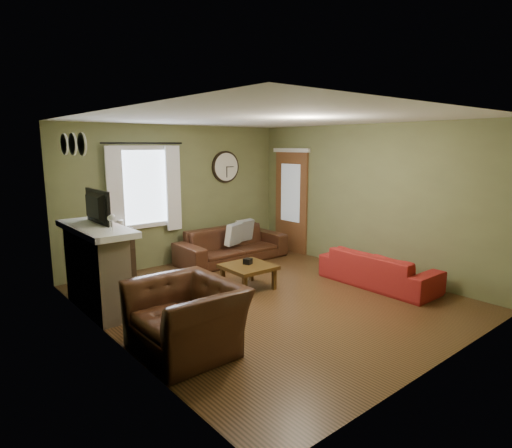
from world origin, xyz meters
TOP-DOWN VIEW (x-y plane):
  - floor at (0.00, 0.00)m, footprint 4.60×5.20m
  - ceiling at (0.00, 0.00)m, footprint 4.60×5.20m
  - wall_left at (-2.30, 0.00)m, footprint 0.00×5.20m
  - wall_right at (2.30, 0.00)m, footprint 0.00×5.20m
  - wall_back at (0.00, 2.60)m, footprint 4.60×0.00m
  - wall_front at (0.00, -2.60)m, footprint 4.60×0.00m
  - fireplace at (-2.10, 1.15)m, footprint 0.40×1.40m
  - firebox at (-1.91, 1.15)m, footprint 0.04×0.60m
  - mantel at (-2.07, 1.15)m, footprint 0.58×1.60m
  - tv at (-2.05, 1.30)m, footprint 0.08×0.60m
  - tv_screen at (-1.97, 1.30)m, footprint 0.02×0.62m
  - medallion_left at (-2.28, 0.80)m, footprint 0.28×0.28m
  - medallion_mid at (-2.28, 1.15)m, footprint 0.28×0.28m
  - medallion_right at (-2.28, 1.50)m, footprint 0.28×0.28m
  - window_pane at (-0.70, 2.58)m, footprint 1.00×0.02m
  - curtain_rod at (-0.70, 2.48)m, footprint 0.03×0.03m
  - curtain_left at (-1.25, 2.48)m, footprint 0.28×0.04m
  - curtain_right at (-0.15, 2.48)m, footprint 0.28×0.04m
  - wall_clock at (1.10, 2.55)m, footprint 0.64×0.06m
  - door at (2.27, 1.85)m, footprint 0.05×0.90m
  - bookshelf at (-1.39, 2.43)m, footprint 0.71×0.30m
  - book at (-1.32, 2.51)m, footprint 0.23×0.25m
  - sofa_brown at (0.83, 2.01)m, footprint 2.20×0.86m
  - pillow_left at (0.81, 1.92)m, footprint 0.43×0.25m
  - pillow_right at (1.20, 2.09)m, footprint 0.43×0.18m
  - sofa_red at (1.76, -0.70)m, footprint 0.74×1.90m
  - armchair at (-1.77, -0.65)m, footprint 1.02×1.17m
  - coffee_table at (0.04, 0.52)m, footprint 0.73×0.73m
  - tissue_box at (0.07, 0.57)m, footprint 0.15×0.15m
  - wine_glass_a at (-2.05, 0.60)m, footprint 0.07×0.07m
  - wine_glass_b at (-2.05, 0.67)m, footprint 0.07×0.07m

SIDE VIEW (x-z plane):
  - floor at x=0.00m, z-range 0.00..0.00m
  - coffee_table at x=0.04m, z-range 0.00..0.39m
  - sofa_red at x=1.76m, z-range 0.00..0.55m
  - firebox at x=-1.91m, z-range 0.02..0.57m
  - sofa_brown at x=0.83m, z-range 0.00..0.64m
  - armchair at x=-1.77m, z-range 0.00..0.76m
  - tissue_box at x=0.07m, z-range 0.36..0.44m
  - bookshelf at x=-1.39m, z-range 0.00..0.84m
  - fireplace at x=-2.10m, z-range 0.00..1.10m
  - pillow_left at x=0.81m, z-range 0.35..0.75m
  - pillow_right at x=1.20m, z-range 0.34..0.76m
  - book at x=-1.32m, z-range 0.95..0.97m
  - door at x=2.27m, z-range 0.00..2.10m
  - mantel at x=-2.07m, z-range 1.10..1.18m
  - wine_glass_b at x=-2.05m, z-range 1.18..1.37m
  - wine_glass_a at x=-2.05m, z-range 1.18..1.39m
  - wall_left at x=-2.30m, z-range 0.00..2.60m
  - wall_right at x=2.30m, z-range 0.00..2.60m
  - wall_back at x=0.00m, z-range 0.00..2.60m
  - wall_front at x=0.00m, z-range 0.00..2.60m
  - tv at x=-2.05m, z-range 1.18..1.53m
  - tv_screen at x=-1.97m, z-range 1.23..1.59m
  - curtain_left at x=-1.25m, z-range 0.67..2.23m
  - curtain_right at x=-0.15m, z-range 0.67..2.23m
  - window_pane at x=-0.70m, z-range 0.85..2.15m
  - wall_clock at x=1.10m, z-range 1.48..2.12m
  - medallion_left at x=-2.28m, z-range 2.24..2.26m
  - medallion_mid at x=-2.28m, z-range 2.24..2.26m
  - medallion_right at x=-2.28m, z-range 2.24..2.26m
  - curtain_rod at x=-0.70m, z-range 1.52..3.02m
  - ceiling at x=0.00m, z-range 2.60..2.60m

